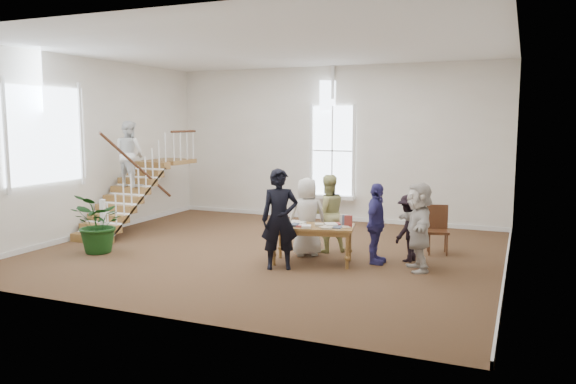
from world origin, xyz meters
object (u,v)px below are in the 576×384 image
at_px(woman_cluster_a, 376,224).
at_px(floor_plant, 100,224).
at_px(woman_cluster_c, 419,227).
at_px(police_officer, 280,219).
at_px(side_chair, 437,226).
at_px(library_table, 312,229).
at_px(person_yellow, 328,213).
at_px(woman_cluster_b, 409,228).
at_px(elderly_woman, 307,217).

xyz_separation_m(woman_cluster_a, floor_plant, (-5.87, -1.49, -0.17)).
distance_m(woman_cluster_c, floor_plant, 6.89).
distance_m(police_officer, side_chair, 3.75).
bearing_deg(floor_plant, woman_cluster_a, 14.23).
bearing_deg(woman_cluster_c, police_officer, -92.00).
height_order(police_officer, woman_cluster_c, police_officer).
xyz_separation_m(woman_cluster_c, side_chair, (0.13, 1.63, -0.27)).
distance_m(woman_cluster_a, floor_plant, 6.05).
height_order(woman_cluster_c, side_chair, woman_cluster_c).
bearing_deg(library_table, person_yellow, 80.14).
distance_m(police_officer, woman_cluster_a, 2.02).
bearing_deg(side_chair, library_table, -152.69).
bearing_deg(person_yellow, library_table, 53.69).
distance_m(library_table, woman_cluster_b, 2.04).
distance_m(elderly_woman, woman_cluster_b, 2.19).
bearing_deg(woman_cluster_c, library_table, -104.21).
xyz_separation_m(person_yellow, side_chair, (2.29, 0.83, -0.27)).
height_order(library_table, woman_cluster_a, woman_cluster_a).
height_order(woman_cluster_a, side_chair, woman_cluster_a).
bearing_deg(library_table, floor_plant, 179.80).
xyz_separation_m(police_officer, woman_cluster_a, (1.65, 1.15, -0.17)).
relative_size(police_officer, woman_cluster_c, 1.15).
height_order(police_officer, elderly_woman, police_officer).
bearing_deg(woman_cluster_a, library_table, 113.10).
height_order(woman_cluster_b, side_chair, woman_cluster_b).
relative_size(police_officer, elderly_woman, 1.17).
relative_size(elderly_woman, side_chair, 1.60).
relative_size(library_table, floor_plant, 1.37).
bearing_deg(woman_cluster_a, side_chair, -35.28).
bearing_deg(side_chair, elderly_woman, -166.25).
relative_size(elderly_woman, woman_cluster_c, 0.98).
distance_m(woman_cluster_c, side_chair, 1.66).
distance_m(library_table, elderly_woman, 0.71).
xyz_separation_m(elderly_woman, woman_cluster_b, (2.15, 0.35, -0.15)).
height_order(library_table, elderly_woman, elderly_woman).
bearing_deg(library_table, elderly_woman, 107.51).
bearing_deg(elderly_woman, woman_cluster_b, 158.36).
bearing_deg(floor_plant, side_chair, 22.94).
relative_size(police_officer, floor_plant, 1.50).
bearing_deg(police_officer, side_chair, 17.66).
bearing_deg(side_chair, woman_cluster_a, -139.30).
distance_m(library_table, side_chair, 2.96).
bearing_deg(police_officer, person_yellow, 50.96).
xyz_separation_m(person_yellow, floor_plant, (-4.61, -2.09, -0.21)).
distance_m(woman_cluster_a, woman_cluster_c, 0.92).
relative_size(police_officer, person_yellow, 1.15).
xyz_separation_m(library_table, floor_plant, (-4.66, -0.99, -0.04)).
distance_m(elderly_woman, woman_cluster_c, 2.47).
relative_size(library_table, woman_cluster_a, 1.10).
bearing_deg(library_table, woman_cluster_b, 15.60).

